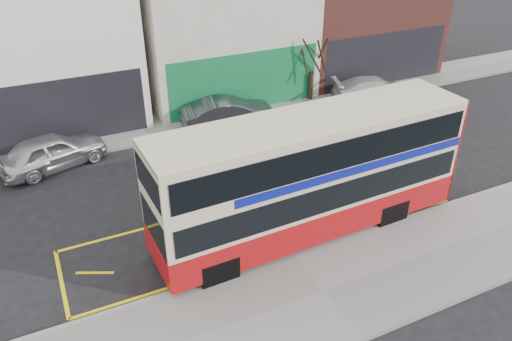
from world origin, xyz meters
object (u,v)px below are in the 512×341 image
car_grey (229,113)px  double_decker_bus (311,174)px  bus_stop_post (252,225)px  car_silver (52,151)px  street_tree_right (313,45)px  car_white (375,90)px

car_grey → double_decker_bus: bearing=-179.0°
bus_stop_post → car_grey: bearing=72.0°
car_silver → car_grey: size_ratio=0.96×
double_decker_bus → street_tree_right: (6.13, 10.16, 0.89)m
car_silver → car_grey: 8.30m
bus_stop_post → car_grey: 10.59m
bus_stop_post → car_white: 15.42m
double_decker_bus → bus_stop_post: double_decker_bus is taller
bus_stop_post → car_white: (11.97, 9.66, -1.08)m
double_decker_bus → car_white: 12.78m
bus_stop_post → car_white: bus_stop_post is taller
bus_stop_post → car_white: bearing=39.7°
street_tree_right → bus_stop_post: bearing=-128.0°
bus_stop_post → car_grey: size_ratio=0.57×
double_decker_bus → car_grey: (0.75, 8.91, -1.51)m
double_decker_bus → street_tree_right: street_tree_right is taller
bus_stop_post → car_white: size_ratio=0.56×
car_grey → bus_stop_post: bearing=167.0°
double_decker_bus → street_tree_right: bearing=57.1°
car_silver → street_tree_right: bearing=-99.8°
double_decker_bus → car_grey: 9.07m
double_decker_bus → car_silver: double_decker_bus is taller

